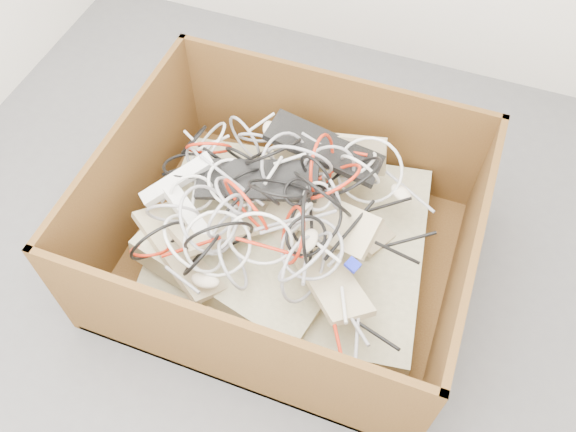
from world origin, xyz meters
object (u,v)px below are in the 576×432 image
(power_strip_left, at_px, (177,180))
(power_strip_right, at_px, (191,218))
(cardboard_box, at_px, (282,243))
(vga_plug, at_px, (353,265))

(power_strip_left, distance_m, power_strip_right, 0.16)
(power_strip_left, bearing_deg, cardboard_box, -46.22)
(cardboard_box, distance_m, vga_plug, 0.39)
(cardboard_box, xyz_separation_m, power_strip_right, (-0.29, -0.14, 0.21))
(power_strip_left, relative_size, vga_plug, 6.44)
(cardboard_box, bearing_deg, power_strip_left, -176.64)
(cardboard_box, bearing_deg, power_strip_right, -154.23)
(power_strip_right, relative_size, vga_plug, 6.39)
(cardboard_box, height_order, vga_plug, cardboard_box)
(cardboard_box, xyz_separation_m, power_strip_left, (-0.39, -0.02, 0.25))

